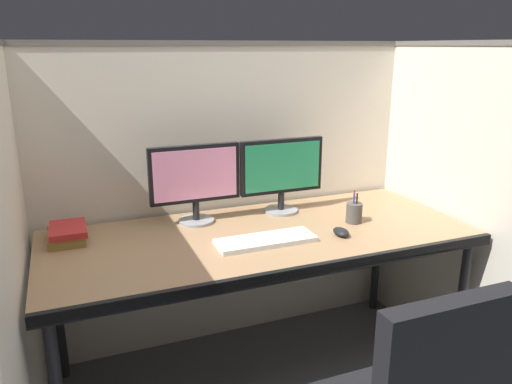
# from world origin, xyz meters

# --- Properties ---
(cubicle_partition_rear) EXTENTS (2.21, 0.06, 1.57)m
(cubicle_partition_rear) POSITION_xyz_m (0.00, 0.74, 0.79)
(cubicle_partition_rear) COLOR beige
(cubicle_partition_rear) RESTS_ON ground
(cubicle_partition_left) EXTENTS (0.06, 1.41, 1.57)m
(cubicle_partition_left) POSITION_xyz_m (-0.99, 0.20, 0.79)
(cubicle_partition_left) COLOR beige
(cubicle_partition_left) RESTS_ON ground
(cubicle_partition_right) EXTENTS (0.06, 1.41, 1.57)m
(cubicle_partition_right) POSITION_xyz_m (0.99, 0.20, 0.79)
(cubicle_partition_right) COLOR beige
(cubicle_partition_right) RESTS_ON ground
(desk) EXTENTS (1.90, 0.80, 0.74)m
(desk) POSITION_xyz_m (0.00, 0.29, 0.69)
(desk) COLOR #997551
(desk) RESTS_ON ground
(monitor_left) EXTENTS (0.43, 0.17, 0.37)m
(monitor_left) POSITION_xyz_m (-0.23, 0.55, 0.96)
(monitor_left) COLOR gray
(monitor_left) RESTS_ON desk
(monitor_right) EXTENTS (0.43, 0.17, 0.37)m
(monitor_right) POSITION_xyz_m (0.21, 0.54, 0.96)
(monitor_right) COLOR gray
(monitor_right) RESTS_ON desk
(keyboard_main) EXTENTS (0.43, 0.15, 0.02)m
(keyboard_main) POSITION_xyz_m (-0.02, 0.19, 0.75)
(keyboard_main) COLOR silver
(keyboard_main) RESTS_ON desk
(computer_mouse) EXTENTS (0.06, 0.10, 0.04)m
(computer_mouse) POSITION_xyz_m (0.32, 0.14, 0.76)
(computer_mouse) COLOR black
(computer_mouse) RESTS_ON desk
(pen_cup) EXTENTS (0.08, 0.08, 0.16)m
(pen_cup) POSITION_xyz_m (0.47, 0.27, 0.79)
(pen_cup) COLOR #4C4742
(pen_cup) RESTS_ON desk
(book_stack) EXTENTS (0.16, 0.22, 0.07)m
(book_stack) POSITION_xyz_m (-0.81, 0.52, 0.77)
(book_stack) COLOR olive
(book_stack) RESTS_ON desk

